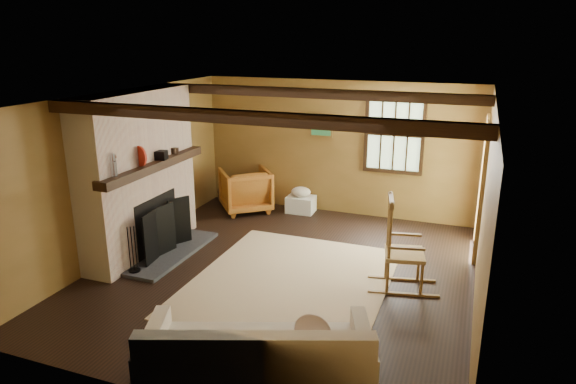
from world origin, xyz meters
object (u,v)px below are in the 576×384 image
at_px(sofa, 259,366).
at_px(laundry_basket, 301,204).
at_px(armchair, 246,190).
at_px(fireplace, 140,181).
at_px(rocking_chair, 401,250).

xyz_separation_m(sofa, laundry_basket, (-1.30, 4.89, -0.14)).
bearing_deg(laundry_basket, armchair, -164.70).
distance_m(laundry_basket, armchair, 1.06).
relative_size(fireplace, rocking_chair, 1.95).
xyz_separation_m(fireplace, sofa, (2.93, -2.40, -0.81)).
bearing_deg(armchair, laundry_basket, 156.06).
relative_size(rocking_chair, armchair, 1.41).
height_order(rocking_chair, sofa, rocking_chair).
height_order(sofa, armchair, sofa).
xyz_separation_m(rocking_chair, sofa, (-0.87, -2.54, -0.22)).
xyz_separation_m(fireplace, rocking_chair, (3.80, 0.14, -0.58)).
bearing_deg(laundry_basket, rocking_chair, -47.31).
bearing_deg(sofa, armchair, 96.16).
relative_size(laundry_basket, armchair, 0.57).
relative_size(rocking_chair, laundry_basket, 2.46).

